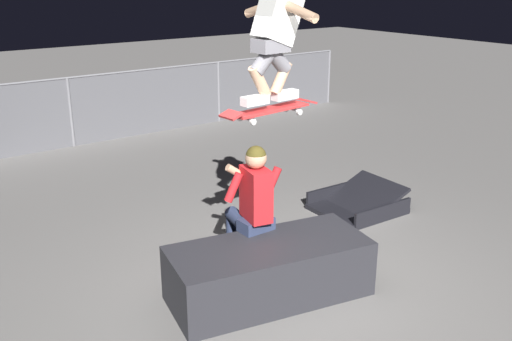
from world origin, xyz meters
name	(u,v)px	position (x,y,z in m)	size (l,w,h in m)	color
ground_plane	(295,288)	(0.00, 0.00, 0.00)	(40.00, 40.00, 0.00)	slate
ledge_box_main	(269,271)	(-0.28, 0.04, 0.26)	(1.82, 0.77, 0.53)	#28282D
person_sitting_on_ledge	(251,203)	(-0.16, 0.47, 0.77)	(0.59, 0.78, 1.36)	#2D3856
skateboard	(270,110)	(-0.03, 0.36, 1.68)	(1.03, 0.27, 0.13)	#B72D2D
skater_airborne	(276,31)	(0.02, 0.36, 2.36)	(0.63, 0.89, 1.12)	white
kicker_ramp	(357,205)	(1.86, 0.99, 0.07)	(1.05, 0.92, 0.44)	black
fence_back	(70,110)	(0.00, 5.92, 0.65)	(12.05, 0.05, 1.20)	slate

